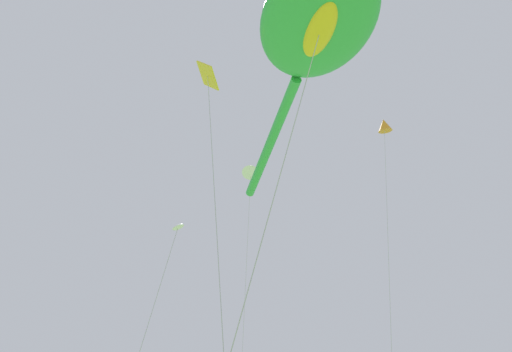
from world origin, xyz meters
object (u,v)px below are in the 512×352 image
object	(u,v)px
big_show_kite	(315,30)
small_kite_triangle_green	(208,88)
small_kite_delta_white	(251,170)
small_kite_tiny_distant	(174,241)
small_kite_stunt_black	(384,127)

from	to	relation	value
big_show_kite	small_kite_triangle_green	world-z (taller)	big_show_kite
small_kite_delta_white	small_kite_tiny_distant	world-z (taller)	small_kite_delta_white
small_kite_stunt_black	small_kite_delta_white	size ratio (longest dim) A/B	0.94
small_kite_triangle_green	small_kite_delta_white	bearing A→B (deg)	116.42
small_kite_delta_white	small_kite_tiny_distant	bearing A→B (deg)	-92.09
big_show_kite	small_kite_delta_white	xyz separation A→B (m)	(10.12, 13.83, 7.21)
small_kite_stunt_black	small_kite_delta_white	bearing A→B (deg)	161.10
big_show_kite	small_kite_triangle_green	size ratio (longest dim) A/B	1.04
small_kite_triangle_green	small_kite_stunt_black	world-z (taller)	small_kite_stunt_black
small_kite_delta_white	small_kite_triangle_green	bearing A→B (deg)	-85.36
small_kite_triangle_green	small_kite_delta_white	size ratio (longest dim) A/B	0.64
small_kite_delta_white	small_kite_tiny_distant	distance (m)	17.06
small_kite_stunt_black	small_kite_tiny_distant	bearing A→B (deg)	-128.07
big_show_kite	small_kite_tiny_distant	size ratio (longest dim) A/B	1.44
small_kite_stunt_black	small_kite_delta_white	distance (m)	9.35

